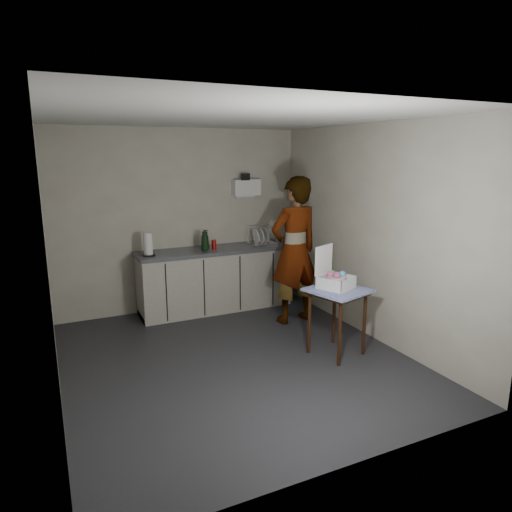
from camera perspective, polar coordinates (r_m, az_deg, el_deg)
name	(u,v)px	position (r m, az deg, el deg)	size (l,w,h in m)	color
ground	(235,359)	(5.22, -2.62, -12.76)	(4.00, 4.00, 0.00)	#29292E
wall_back	(181,221)	(6.67, -9.36, 4.38)	(3.60, 0.02, 2.60)	#B4AD9C
wall_right	(370,233)	(5.73, 14.02, 2.82)	(0.02, 4.00, 2.60)	#B4AD9C
wall_left	(48,262)	(4.46, -24.52, -0.68)	(0.02, 4.00, 2.60)	#B4AD9C
ceiling	(233,117)	(4.73, -2.95, 16.93)	(3.60, 4.00, 0.01)	white
kitchen_counter	(215,281)	(6.70, -5.11, -3.11)	(2.24, 0.62, 0.91)	black
wall_shelf	(246,188)	(6.89, -1.24, 8.55)	(0.42, 0.18, 0.37)	white
side_table	(338,298)	(5.20, 10.18, -5.14)	(0.73, 0.73, 0.77)	#311A0B
standing_man	(294,251)	(6.08, 4.82, 0.67)	(0.72, 0.47, 1.96)	#B2A593
soap_bottle	(205,240)	(6.40, -6.41, 1.95)	(0.12, 0.12, 0.30)	black
soda_can	(214,244)	(6.54, -5.28, 1.45)	(0.07, 0.07, 0.13)	red
dark_bottle	(205,241)	(6.49, -6.40, 1.92)	(0.08, 0.08, 0.26)	black
paper_towel	(148,245)	(6.24, -13.34, 1.36)	(0.17, 0.17, 0.31)	black
dish_rack	(261,240)	(6.86, 0.68, 2.01)	(0.40, 0.30, 0.28)	silver
bakery_box	(335,279)	(5.19, 9.79, -2.81)	(0.44, 0.45, 0.47)	white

